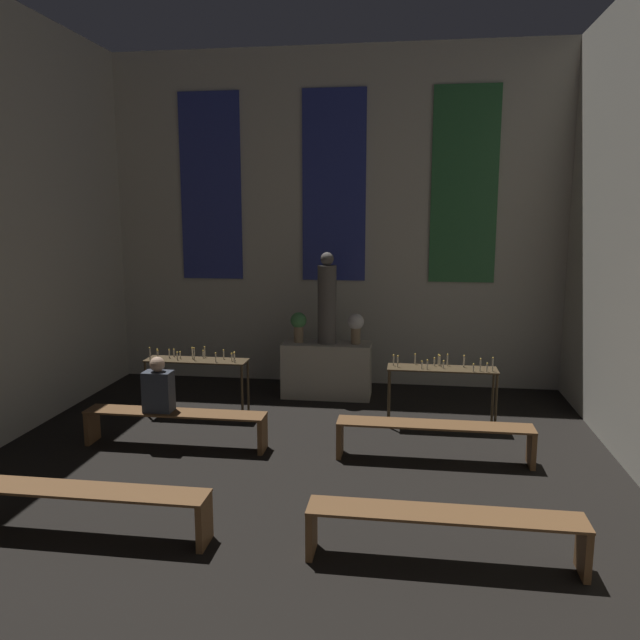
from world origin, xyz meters
The scene contains 12 objects.
wall_back centered at (0.00, 11.76, 2.88)m, with size 7.95×0.16×5.69m.
altar centered at (0.00, 10.81, 0.45)m, with size 1.43×0.60×0.89m.
statue centered at (0.00, 10.81, 1.58)m, with size 0.30×0.30×1.47m.
flower_vase_left centered at (-0.47, 10.81, 1.19)m, with size 0.26×0.26×0.49m.
flower_vase_right centered at (0.47, 10.81, 1.19)m, with size 0.26×0.26×0.49m.
candle_rack_left centered at (-1.78, 9.59, 0.73)m, with size 1.51×0.40×1.04m.
candle_rack_right centered at (1.78, 9.59, 0.73)m, with size 1.51×0.40×1.04m.
pew_third_left centered at (-1.63, 6.03, 0.35)m, with size 2.35×0.36×0.47m.
pew_third_right centered at (1.63, 6.03, 0.35)m, with size 2.35×0.36×0.47m.
pew_back_left centered at (-1.63, 8.31, 0.35)m, with size 2.35×0.36×0.47m.
pew_back_right centered at (1.63, 8.31, 0.35)m, with size 2.35×0.36×0.47m.
person_seated centered at (-1.84, 8.31, 0.78)m, with size 0.36×0.24×0.71m.
Camera 1 is at (1.28, 1.01, 2.98)m, focal length 35.00 mm.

